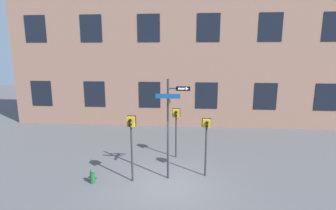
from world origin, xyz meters
name	(u,v)px	position (x,y,z in m)	size (l,w,h in m)	color
ground_plane	(168,185)	(0.00, 0.00, 0.00)	(60.00, 60.00, 0.00)	#515154
building_facade	(178,28)	(0.00, 8.83, 6.85)	(24.00, 0.64, 13.70)	#936B56
street_sign_pole	(170,121)	(0.04, 0.61, 2.51)	(1.37, 0.85, 4.22)	#2D2D33
pedestrian_signal_left	(131,132)	(-1.48, 0.25, 2.13)	(0.35, 0.40, 2.76)	#2D2D33
pedestrian_signal_right	(206,132)	(1.55, 0.97, 1.97)	(0.39, 0.40, 2.54)	#2D2D33
pedestrian_signal_across	(176,119)	(0.18, 2.89, 1.98)	(0.40, 0.40, 2.52)	#2D2D33
fire_hydrant	(92,177)	(-3.07, -0.06, 0.28)	(0.37, 0.21, 0.59)	#196028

